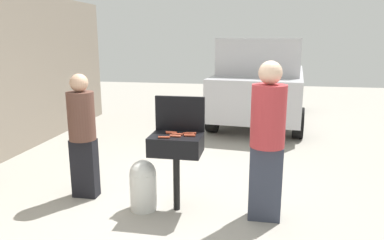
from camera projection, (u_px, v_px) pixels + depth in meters
name	position (u px, v px, depth m)	size (l,w,h in m)	color
ground_plane	(174.00, 206.00, 4.43)	(24.00, 24.00, 0.00)	#9E998E
bbq_grill	(176.00, 147.00, 4.19)	(0.60, 0.44, 0.93)	black
grill_lid_open	(180.00, 114.00, 4.32)	(0.60, 0.05, 0.42)	black
hot_dog_0	(177.00, 134.00, 4.15)	(0.03, 0.03, 0.13)	#AD4228
hot_dog_1	(189.00, 134.00, 4.17)	(0.03, 0.03, 0.13)	#AD4228
hot_dog_2	(175.00, 136.00, 4.07)	(0.03, 0.03, 0.13)	#C6593D
hot_dog_3	(171.00, 132.00, 4.23)	(0.03, 0.03, 0.13)	#AD4228
hot_dog_4	(172.00, 133.00, 4.20)	(0.03, 0.03, 0.13)	#AD4228
hot_dog_5	(191.00, 133.00, 4.19)	(0.03, 0.03, 0.13)	#AD4228
hot_dog_6	(190.00, 135.00, 4.10)	(0.03, 0.03, 0.13)	#AD4228
hot_dog_7	(164.00, 137.00, 4.02)	(0.03, 0.03, 0.13)	#AD4228
propane_tank	(143.00, 184.00, 4.30)	(0.32, 0.32, 0.62)	silver
person_left	(82.00, 132.00, 4.54)	(0.34, 0.34, 1.60)	black
person_right	(267.00, 137.00, 3.93)	(0.38, 0.38, 1.80)	#333847
parked_minivan	(262.00, 79.00, 8.87)	(2.40, 4.57, 2.02)	#B7B7BC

